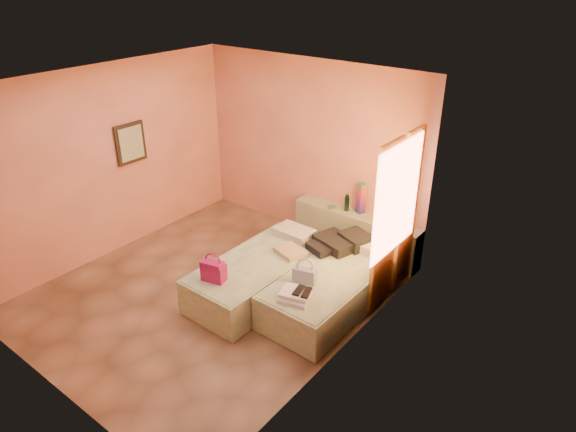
{
  "coord_description": "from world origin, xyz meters",
  "views": [
    {
      "loc": [
        4.34,
        -3.93,
        4.07
      ],
      "look_at": [
        0.64,
        0.85,
        1.01
      ],
      "focal_mm": 32.0,
      "sensor_mm": 36.0,
      "label": 1
    }
  ],
  "objects_px": {
    "headboard_ledge": "(355,233)",
    "magenta_handbag": "(214,270)",
    "bed_left": "(258,276)",
    "bed_right": "(332,290)",
    "flower_vase": "(401,223)",
    "green_book": "(382,218)",
    "blue_handbag": "(305,275)",
    "towel_stack": "(296,296)",
    "water_bottle": "(347,203)"
  },
  "relations": [
    {
      "from": "magenta_handbag",
      "to": "bed_left",
      "type": "bearing_deg",
      "value": 66.5
    },
    {
      "from": "water_bottle",
      "to": "blue_handbag",
      "type": "height_order",
      "value": "water_bottle"
    },
    {
      "from": "green_book",
      "to": "blue_handbag",
      "type": "xyz_separation_m",
      "value": [
        -0.08,
        -1.81,
        -0.07
      ]
    },
    {
      "from": "bed_left",
      "to": "magenta_handbag",
      "type": "xyz_separation_m",
      "value": [
        -0.12,
        -0.69,
        0.39
      ]
    },
    {
      "from": "flower_vase",
      "to": "magenta_handbag",
      "type": "distance_m",
      "value": 2.68
    },
    {
      "from": "bed_left",
      "to": "towel_stack",
      "type": "distance_m",
      "value": 1.05
    },
    {
      "from": "towel_stack",
      "to": "flower_vase",
      "type": "bearing_deg",
      "value": 81.52
    },
    {
      "from": "magenta_handbag",
      "to": "blue_handbag",
      "type": "xyz_separation_m",
      "value": [
        0.9,
        0.66,
        -0.04
      ]
    },
    {
      "from": "green_book",
      "to": "flower_vase",
      "type": "relative_size",
      "value": 0.78
    },
    {
      "from": "bed_right",
      "to": "green_book",
      "type": "bearing_deg",
      "value": 94.38
    },
    {
      "from": "magenta_handbag",
      "to": "towel_stack",
      "type": "relative_size",
      "value": 0.83
    },
    {
      "from": "bed_right",
      "to": "blue_handbag",
      "type": "relative_size",
      "value": 7.0
    },
    {
      "from": "headboard_ledge",
      "to": "magenta_handbag",
      "type": "relative_size",
      "value": 7.03
    },
    {
      "from": "bed_left",
      "to": "bed_right",
      "type": "height_order",
      "value": "same"
    },
    {
      "from": "bed_left",
      "to": "magenta_handbag",
      "type": "relative_size",
      "value": 6.86
    },
    {
      "from": "green_book",
      "to": "flower_vase",
      "type": "xyz_separation_m",
      "value": [
        0.36,
        -0.15,
        0.11
      ]
    },
    {
      "from": "headboard_ledge",
      "to": "flower_vase",
      "type": "distance_m",
      "value": 0.87
    },
    {
      "from": "bed_left",
      "to": "towel_stack",
      "type": "bearing_deg",
      "value": -22.93
    },
    {
      "from": "bed_left",
      "to": "blue_handbag",
      "type": "height_order",
      "value": "blue_handbag"
    },
    {
      "from": "water_bottle",
      "to": "green_book",
      "type": "distance_m",
      "value": 0.58
    },
    {
      "from": "bed_left",
      "to": "water_bottle",
      "type": "distance_m",
      "value": 1.81
    },
    {
      "from": "headboard_ledge",
      "to": "blue_handbag",
      "type": "xyz_separation_m",
      "value": [
        0.3,
        -1.73,
        0.27
      ]
    },
    {
      "from": "blue_handbag",
      "to": "magenta_handbag",
      "type": "bearing_deg",
      "value": -160.18
    },
    {
      "from": "bed_left",
      "to": "bed_right",
      "type": "distance_m",
      "value": 1.02
    },
    {
      "from": "flower_vase",
      "to": "towel_stack",
      "type": "distance_m",
      "value": 2.06
    },
    {
      "from": "green_book",
      "to": "blue_handbag",
      "type": "height_order",
      "value": "blue_handbag"
    },
    {
      "from": "green_book",
      "to": "towel_stack",
      "type": "relative_size",
      "value": 0.56
    },
    {
      "from": "blue_handbag",
      "to": "towel_stack",
      "type": "distance_m",
      "value": 0.4
    },
    {
      "from": "bed_right",
      "to": "towel_stack",
      "type": "height_order",
      "value": "towel_stack"
    },
    {
      "from": "bed_right",
      "to": "flower_vase",
      "type": "xyz_separation_m",
      "value": [
        0.27,
        1.3,
        0.52
      ]
    },
    {
      "from": "bed_right",
      "to": "blue_handbag",
      "type": "bearing_deg",
      "value": -115.68
    },
    {
      "from": "green_book",
      "to": "blue_handbag",
      "type": "relative_size",
      "value": 0.68
    },
    {
      "from": "water_bottle",
      "to": "magenta_handbag",
      "type": "bearing_deg",
      "value": -99.91
    },
    {
      "from": "blue_handbag",
      "to": "flower_vase",
      "type": "bearing_deg",
      "value": 58.83
    },
    {
      "from": "flower_vase",
      "to": "green_book",
      "type": "bearing_deg",
      "value": 156.79
    },
    {
      "from": "bed_right",
      "to": "water_bottle",
      "type": "height_order",
      "value": "water_bottle"
    },
    {
      "from": "green_book",
      "to": "bed_left",
      "type": "bearing_deg",
      "value": -103.85
    },
    {
      "from": "green_book",
      "to": "towel_stack",
      "type": "distance_m",
      "value": 2.19
    },
    {
      "from": "green_book",
      "to": "magenta_handbag",
      "type": "height_order",
      "value": "magenta_handbag"
    },
    {
      "from": "headboard_ledge",
      "to": "green_book",
      "type": "xyz_separation_m",
      "value": [
        0.38,
        0.08,
        0.34
      ]
    },
    {
      "from": "green_book",
      "to": "blue_handbag",
      "type": "distance_m",
      "value": 1.82
    },
    {
      "from": "bed_right",
      "to": "magenta_handbag",
      "type": "distance_m",
      "value": 1.53
    },
    {
      "from": "water_bottle",
      "to": "headboard_ledge",
      "type": "bearing_deg",
      "value": -1.81
    },
    {
      "from": "bed_left",
      "to": "bed_right",
      "type": "bearing_deg",
      "value": 19.26
    },
    {
      "from": "water_bottle",
      "to": "flower_vase",
      "type": "bearing_deg",
      "value": -5.06
    },
    {
      "from": "green_book",
      "to": "bed_right",
      "type": "bearing_deg",
      "value": -74.12
    },
    {
      "from": "magenta_handbag",
      "to": "towel_stack",
      "type": "height_order",
      "value": "magenta_handbag"
    },
    {
      "from": "flower_vase",
      "to": "bed_right",
      "type": "bearing_deg",
      "value": -101.57
    },
    {
      "from": "green_book",
      "to": "magenta_handbag",
      "type": "relative_size",
      "value": 0.67
    },
    {
      "from": "bed_left",
      "to": "blue_handbag",
      "type": "relative_size",
      "value": 7.0
    }
  ]
}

